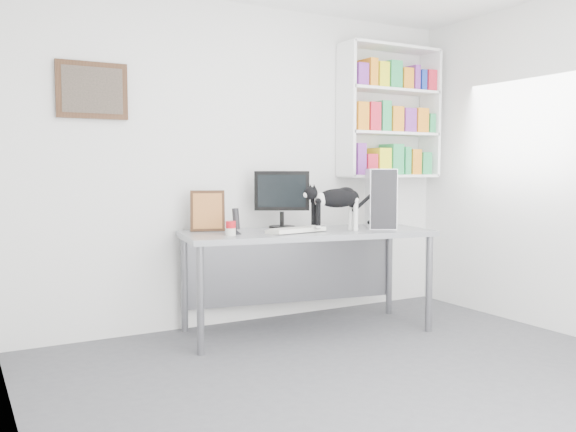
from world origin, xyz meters
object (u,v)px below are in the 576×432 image
Objects in this scene: pc_tower at (380,198)px; leaning_print at (208,210)px; bookshelf at (390,112)px; monitor at (282,199)px; speaker at (236,221)px; soup_can at (231,228)px; keyboard at (296,230)px; desk at (307,281)px; cat at (336,209)px.

leaning_print is at bearing -163.45° from pc_tower.
bookshelf is 1.48m from monitor.
pc_tower is 1.32m from speaker.
speaker reaches higher than soup_can.
keyboard is (-1.31, -0.50, -1.01)m from bookshelf.
monitor is at bearing -170.27° from pc_tower.
pc_tower is at bearing 6.63° from desk.
cat reaches higher than speaker.
speaker is (-0.46, 0.11, 0.08)m from keyboard.
leaning_print reaches higher than speaker.
monitor reaches higher than leaning_print.
leaning_print is at bearing 94.51° from soup_can.
desk is 0.79m from speaker.
monitor is 1.03× the size of keyboard.
soup_can is 0.19× the size of cat.
bookshelf is 1.43m from cat.
bookshelf is at bearing 11.75° from keyboard.
leaning_print is (-0.72, 0.34, 0.58)m from desk.
keyboard is 4.31× the size of soup_can.
speaker reaches higher than desk.
desk is at bearing -43.52° from monitor.
desk is 5.88× the size of leaning_print.
pc_tower reaches higher than monitor.
speaker is 0.81m from cat.
soup_can is (-0.61, -0.32, -0.19)m from monitor.
pc_tower is at bearing -9.60° from speaker.
soup_can is (-0.54, 0.03, 0.04)m from keyboard.
monitor is 4.45× the size of soup_can.
speaker is 0.36× the size of cat.
keyboard is at bearing -3.34° from soup_can.
monitor is at bearing -172.99° from bookshelf.
bookshelf is at bearing 29.75° from desk.
speaker is at bearing -173.39° from desk.
monitor is at bearing 70.08° from keyboard.
leaning_print is at bearing -177.27° from bookshelf.
cat reaches higher than desk.
soup_can is (-0.68, -0.05, 0.47)m from desk.
keyboard is 1.40× the size of leaning_print.
soup_can reaches higher than desk.
monitor is 0.64m from leaning_print.
speaker is 0.12m from soup_can.
soup_can is (0.03, -0.38, -0.11)m from leaning_print.
bookshelf is at bearing 5.97° from speaker.
monitor reaches higher than keyboard.
desk is 4.07× the size of monitor.
monitor reaches higher than cat.
cat reaches higher than leaning_print.
desk is 4.20× the size of keyboard.
keyboard is 0.95× the size of pc_tower.
pc_tower is 4.54× the size of soup_can.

